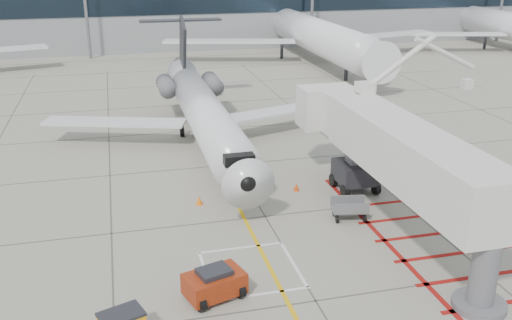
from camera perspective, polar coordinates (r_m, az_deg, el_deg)
name	(u,v)px	position (r m, az deg, el deg)	size (l,w,h in m)	color
ground_plane	(287,253)	(27.20, 3.11, -9.27)	(260.00, 260.00, 0.00)	gray
regional_jet	(211,102)	(37.99, -4.53, 5.79)	(23.51, 29.64, 7.77)	silver
jet_bridge	(409,166)	(28.15, 15.02, -0.61)	(8.74, 18.44, 7.38)	silver
pushback_tug	(214,282)	(23.80, -4.18, -12.11)	(2.37, 1.48, 1.38)	maroon
baggage_cart	(349,209)	(30.51, 9.33, -4.83)	(1.84, 1.16, 1.16)	#5D5E62
ground_power_unit	(428,175)	(35.30, 16.79, -1.46)	(2.06, 1.20, 1.63)	silver
cone_nose	(199,200)	(32.01, -5.70, -4.02)	(0.38, 0.38, 0.52)	orange
cone_side	(296,187)	(33.74, 4.06, -2.69)	(0.33, 0.33, 0.46)	#DA420B
bg_aircraft_c	(311,11)	(73.01, 5.47, 14.58)	(36.32, 40.36, 12.11)	silver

